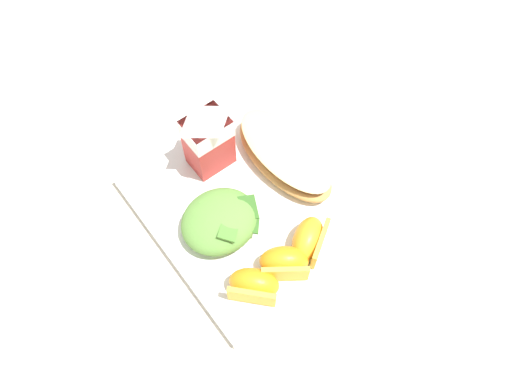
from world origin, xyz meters
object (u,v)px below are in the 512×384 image
Objects in this scene: white_plate at (256,198)px; paper_napkin at (395,285)px; milk_carton at (207,136)px; cheesy_pizza_bread at (285,155)px; green_salad_pile at (220,221)px; orange_wedge_front at (254,285)px; orange_wedge_middle at (284,263)px; orange_wedge_rear at (309,239)px.

white_plate reaches higher than paper_napkin.
paper_napkin is (0.08, -0.28, -0.07)m from milk_carton.
cheesy_pizza_bread reaches higher than white_plate.
green_salad_pile reaches higher than white_plate.
paper_napkin is at bearing -74.08° from milk_carton.
cheesy_pizza_bread is 1.65× the size of green_salad_pile.
orange_wedge_front is 0.18m from paper_napkin.
orange_wedge_middle reaches higher than paper_napkin.
orange_wedge_front is (-0.02, -0.09, -0.00)m from green_salad_pile.
milk_carton is 1.58× the size of orange_wedge_middle.
milk_carton reaches higher than orange_wedge_rear.
orange_wedge_front is 0.62× the size of paper_napkin.
white_plate is 0.21m from paper_napkin.
orange_wedge_rear is (-0.05, -0.12, 0.00)m from cheesy_pizza_bread.
orange_wedge_rear is at bearing 2.73° from orange_wedge_front.
green_salad_pile reaches higher than orange_wedge_front.
paper_napkin is (0.15, -0.10, -0.03)m from orange_wedge_front.
orange_wedge_front is 0.09m from orange_wedge_rear.
orange_wedge_front is 0.98× the size of orange_wedge_rear.
orange_wedge_front is at bearing 179.69° from orange_wedge_middle.
milk_carton is at bearing 70.27° from orange_wedge_front.
cheesy_pizza_bread is 2.46× the size of orange_wedge_middle.
cheesy_pizza_bread is 0.13m from green_salad_pile.
white_plate is 0.07m from green_salad_pile.
white_plate is at bearing 51.16° from orange_wedge_front.
orange_wedge_rear is at bearing -50.34° from green_salad_pile.
green_salad_pile is (-0.06, -0.01, 0.03)m from white_plate.
orange_wedge_front is (-0.07, -0.18, -0.04)m from milk_carton.
white_plate is 2.69× the size of green_salad_pile.
white_plate is at bearing 8.19° from green_salad_pile.
green_salad_pile is 0.09m from orange_wedge_front.
paper_napkin is at bearing -55.91° from green_salad_pile.
cheesy_pizza_bread is at bearing 12.08° from green_salad_pile.
orange_wedge_front is (-0.08, -0.10, 0.03)m from white_plate.
orange_wedge_middle is 0.15m from paper_napkin.
orange_wedge_rear is at bearing -85.30° from white_plate.
milk_carton is 0.30m from paper_napkin.
cheesy_pizza_bread is 2.45× the size of orange_wedge_rear.
white_plate is at bearing 94.70° from orange_wedge_rear.
orange_wedge_middle is at bearing 135.37° from paper_napkin.
milk_carton is at bearing 100.95° from white_plate.
white_plate is 0.07m from cheesy_pizza_bread.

